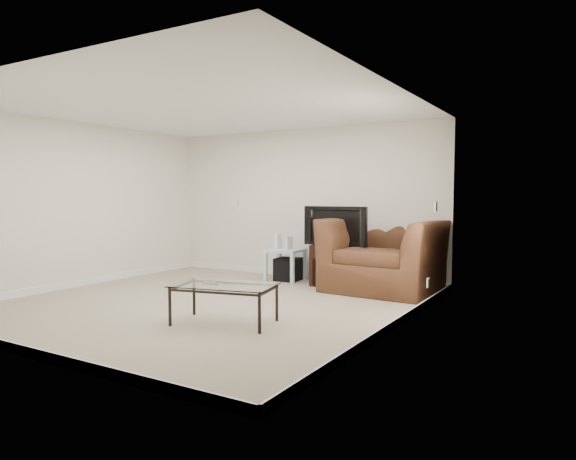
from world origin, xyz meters
The scene contains 18 objects.
floor centered at (0.00, 0.00, 0.00)m, with size 5.00×5.00×0.00m, color tan.
ceiling centered at (0.00, 0.00, 2.50)m, with size 5.00×5.00×0.00m, color white.
wall_back centered at (0.00, 2.50, 1.25)m, with size 5.00×0.02×2.50m, color silver.
wall_left centered at (-2.50, 0.00, 1.25)m, with size 0.02×5.00×2.50m, color silver.
wall_right centered at (2.50, 0.00, 1.25)m, with size 0.02×5.00×2.50m, color silver.
plate_back centered at (-1.40, 2.49, 1.25)m, with size 0.12×0.02×0.12m, color white.
plate_right_switch centered at (2.49, 1.60, 1.25)m, with size 0.02×0.09×0.13m, color white.
plate_right_outlet centered at (2.49, 1.30, 0.30)m, with size 0.02×0.08×0.12m, color white.
tv_stand centered at (0.90, 2.05, 0.32)m, with size 0.76×0.53×0.63m, color black, non-canonical shape.
dvd_player centered at (0.90, 2.01, 0.53)m, with size 0.39×0.27×0.05m, color black.
television centered at (0.90, 2.02, 0.93)m, with size 0.96×0.19×0.60m, color black.
side_table centered at (-0.05, 2.05, 0.26)m, with size 0.54×0.54×0.52m, color #A9C2CC, non-canonical shape.
subwoofer centered at (-0.02, 2.07, 0.18)m, with size 0.37×0.37×0.37m, color black.
game_console centered at (-0.18, 2.02, 0.64)m, with size 0.05×0.17×0.24m, color white.
game_case centered at (0.02, 2.03, 0.62)m, with size 0.05×0.15×0.21m, color silver.
recliner centered at (1.64, 2.05, 0.71)m, with size 1.62×1.05×1.41m, color brown.
coffee_table centered at (0.82, -0.69, 0.22)m, with size 1.10×0.62×0.43m, color black, non-canonical shape.
remote centered at (0.67, -0.75, 0.44)m, with size 0.17×0.05×0.02m, color #B2B2B7.
Camera 1 is at (4.24, -5.07, 1.41)m, focal length 32.00 mm.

